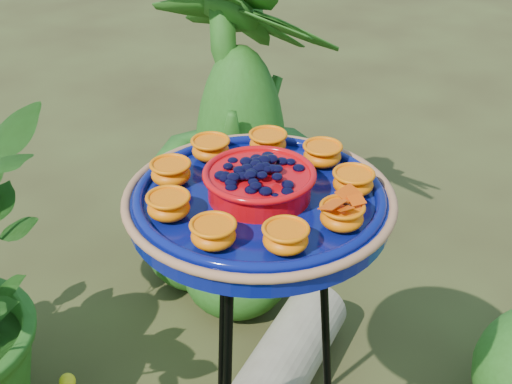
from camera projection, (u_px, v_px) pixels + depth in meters
tripod_stand at (259, 363)px, 1.36m from camera, size 0.38×0.38×0.85m
feeder_dish at (259, 197)px, 1.17m from camera, size 0.53×0.53×0.10m
driftwood_log at (284, 363)px, 1.95m from camera, size 0.56×0.31×0.18m
shrub_back_right at (241, 131)px, 2.19m from camera, size 0.69×0.69×1.05m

